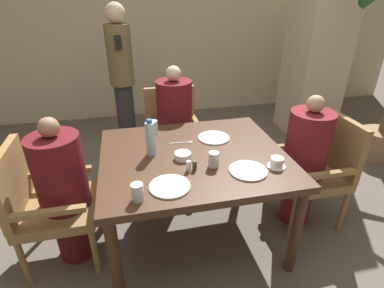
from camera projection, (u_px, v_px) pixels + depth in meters
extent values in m
plane|color=#60564C|center=(193.00, 233.00, 2.39)|extent=(16.00, 16.00, 0.00)
cube|color=beige|center=(150.00, 16.00, 4.08)|extent=(8.00, 0.06, 2.80)
cube|color=beige|center=(322.00, 25.00, 3.54)|extent=(0.59, 0.59, 2.70)
cube|color=#422819|center=(194.00, 157.00, 2.07)|extent=(1.26, 1.08, 0.05)
cylinder|color=#422819|center=(116.00, 263.00, 1.71)|extent=(0.07, 0.07, 0.67)
cylinder|color=#422819|center=(296.00, 232.00, 1.93)|extent=(0.07, 0.07, 0.67)
cylinder|color=#422819|center=(116.00, 174.00, 2.54)|extent=(0.07, 0.07, 0.67)
cylinder|color=#422819|center=(242.00, 159.00, 2.76)|extent=(0.07, 0.07, 0.67)
cube|color=olive|center=(59.00, 209.00, 2.02)|extent=(0.49, 0.49, 0.07)
cube|color=olive|center=(12.00, 182.00, 1.86)|extent=(0.05, 0.49, 0.44)
cube|color=olive|center=(60.00, 172.00, 2.14)|extent=(0.44, 0.04, 0.04)
cube|color=olive|center=(47.00, 213.00, 1.75)|extent=(0.44, 0.04, 0.04)
cylinder|color=olive|center=(98.00, 210.00, 2.35)|extent=(0.04, 0.04, 0.38)
cylinder|color=olive|center=(95.00, 252.00, 1.98)|extent=(0.04, 0.04, 0.38)
cylinder|color=olive|center=(39.00, 218.00, 2.27)|extent=(0.04, 0.04, 0.38)
cylinder|color=olive|center=(24.00, 264.00, 1.89)|extent=(0.04, 0.04, 0.38)
cylinder|color=#5B1419|center=(73.00, 229.00, 2.12)|extent=(0.24, 0.24, 0.45)
cylinder|color=#5B1419|center=(59.00, 172.00, 1.90)|extent=(0.32, 0.32, 0.50)
sphere|color=#997051|center=(49.00, 127.00, 1.75)|extent=(0.12, 0.12, 0.12)
cube|color=olive|center=(174.00, 140.00, 2.93)|extent=(0.49, 0.49, 0.07)
cube|color=olive|center=(170.00, 108.00, 3.01)|extent=(0.49, 0.05, 0.44)
cube|color=olive|center=(197.00, 124.00, 2.91)|extent=(0.04, 0.44, 0.04)
cube|color=olive|center=(150.00, 128.00, 2.82)|extent=(0.04, 0.44, 0.04)
cylinder|color=olive|center=(201.00, 169.00, 2.89)|extent=(0.04, 0.04, 0.38)
cylinder|color=olive|center=(156.00, 174.00, 2.81)|extent=(0.04, 0.04, 0.38)
cylinder|color=olive|center=(191.00, 148.00, 3.27)|extent=(0.04, 0.04, 0.38)
cylinder|color=olive|center=(151.00, 152.00, 3.18)|extent=(0.04, 0.04, 0.38)
cylinder|color=#5B1419|center=(176.00, 160.00, 2.97)|extent=(0.24, 0.24, 0.45)
cylinder|color=#5B1419|center=(174.00, 112.00, 2.73)|extent=(0.32, 0.32, 0.57)
sphere|color=beige|center=(173.00, 73.00, 2.57)|extent=(0.13, 0.13, 0.13)
cube|color=olive|center=(308.00, 175.00, 2.38)|extent=(0.49, 0.49, 0.07)
cube|color=olive|center=(340.00, 144.00, 2.31)|extent=(0.05, 0.49, 0.44)
cube|color=olive|center=(330.00, 174.00, 2.12)|extent=(0.44, 0.04, 0.04)
cube|color=olive|center=(296.00, 145.00, 2.51)|extent=(0.44, 0.04, 0.04)
cylinder|color=olive|center=(293.00, 219.00, 2.26)|extent=(0.04, 0.04, 0.38)
cylinder|color=olive|center=(268.00, 186.00, 2.63)|extent=(0.04, 0.04, 0.38)
cylinder|color=olive|center=(343.00, 211.00, 2.34)|extent=(0.04, 0.04, 0.38)
cylinder|color=olive|center=(312.00, 180.00, 2.72)|extent=(0.04, 0.04, 0.38)
cylinder|color=maroon|center=(297.00, 195.00, 2.46)|extent=(0.24, 0.24, 0.45)
cylinder|color=maroon|center=(308.00, 144.00, 2.24)|extent=(0.32, 0.32, 0.51)
sphere|color=tan|center=(316.00, 104.00, 2.09)|extent=(0.12, 0.12, 0.12)
cylinder|color=#2D2D33|center=(126.00, 115.00, 3.61)|extent=(0.21, 0.21, 0.76)
cylinder|color=brown|center=(120.00, 55.00, 3.28)|extent=(0.27, 0.27, 0.65)
sphere|color=beige|center=(115.00, 13.00, 3.08)|extent=(0.21, 0.21, 0.21)
cube|color=black|center=(118.00, 42.00, 3.06)|extent=(0.07, 0.01, 0.14)
cylinder|color=#896B4C|center=(377.00, 144.00, 3.38)|extent=(0.39, 0.39, 0.34)
cylinder|color=white|center=(214.00, 138.00, 2.27)|extent=(0.24, 0.24, 0.01)
cylinder|color=white|center=(248.00, 171.00, 1.86)|extent=(0.24, 0.24, 0.01)
cylinder|color=white|center=(170.00, 186.00, 1.71)|extent=(0.24, 0.24, 0.01)
cylinder|color=white|center=(276.00, 166.00, 1.91)|extent=(0.12, 0.12, 0.01)
cylinder|color=white|center=(277.00, 162.00, 1.89)|extent=(0.08, 0.08, 0.06)
cylinder|color=white|center=(183.00, 156.00, 1.99)|extent=(0.11, 0.11, 0.04)
cylinder|color=#A3C6DB|center=(151.00, 139.00, 2.00)|extent=(0.06, 0.06, 0.23)
cylinder|color=#3359B2|center=(149.00, 121.00, 1.94)|extent=(0.04, 0.04, 0.03)
cylinder|color=silver|center=(137.00, 192.00, 1.59)|extent=(0.07, 0.07, 0.10)
cylinder|color=silver|center=(214.00, 159.00, 1.89)|extent=(0.07, 0.07, 0.10)
cylinder|color=silver|center=(153.00, 127.00, 2.34)|extent=(0.07, 0.07, 0.10)
cylinder|color=white|center=(188.00, 166.00, 1.86)|extent=(0.03, 0.03, 0.07)
cylinder|color=#4C3D2D|center=(195.00, 165.00, 1.86)|extent=(0.03, 0.03, 0.06)
cube|color=silver|center=(180.00, 143.00, 2.20)|extent=(0.15, 0.02, 0.00)
cube|color=silver|center=(190.00, 142.00, 2.21)|extent=(0.04, 0.03, 0.00)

